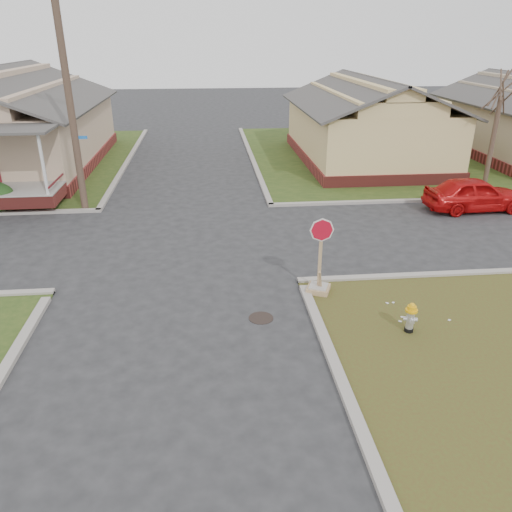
{
  "coord_description": "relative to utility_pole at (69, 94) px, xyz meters",
  "views": [
    {
      "loc": [
        0.98,
        -11.58,
        6.74
      ],
      "look_at": [
        2.22,
        1.0,
        1.1
      ],
      "focal_mm": 35.0,
      "sensor_mm": 36.0,
      "label": 1
    }
  ],
  "objects": [
    {
      "name": "tree_mid_right",
      "position": [
        18.2,
        1.3,
        -2.51
      ],
      "size": [
        0.22,
        0.22,
        4.2
      ],
      "primitive_type": "cylinder",
      "color": "#422F26",
      "rests_on": "verge_far_right"
    },
    {
      "name": "red_sedan",
      "position": [
        16.13,
        -1.62,
        -3.96
      ],
      "size": [
        4.13,
        1.75,
        1.39
      ],
      "primitive_type": "imported",
      "rotation": [
        0.0,
        0.0,
        1.6
      ],
      "color": "red",
      "rests_on": "ground"
    },
    {
      "name": "manhole",
      "position": [
        6.4,
        -9.4,
        -4.66
      ],
      "size": [
        0.64,
        0.64,
        0.01
      ],
      "primitive_type": "cylinder",
      "color": "black",
      "rests_on": "ground"
    },
    {
      "name": "side_house_yellow",
      "position": [
        14.2,
        7.6,
        -2.47
      ],
      "size": [
        7.6,
        11.6,
        4.7
      ],
      "color": "maroon",
      "rests_on": "ground"
    },
    {
      "name": "ground",
      "position": [
        4.2,
        -8.9,
        -4.66
      ],
      "size": [
        120.0,
        120.0,
        0.0
      ],
      "primitive_type": "plane",
      "color": "#252628",
      "rests_on": "ground"
    },
    {
      "name": "stop_sign",
      "position": [
        8.17,
        -8.18,
        -4.14
      ],
      "size": [
        0.63,
        0.61,
        2.21
      ],
      "rotation": [
        0.0,
        0.0,
        -0.4
      ],
      "color": "tan",
      "rests_on": "ground"
    },
    {
      "name": "curbs",
      "position": [
        4.2,
        -3.9,
        -4.66
      ],
      "size": [
        80.0,
        40.0,
        0.12
      ],
      "primitive_type": null,
      "color": "#9A938B",
      "rests_on": "ground"
    },
    {
      "name": "fire_hydrant",
      "position": [
        9.94,
        -10.45,
        -4.18
      ],
      "size": [
        0.3,
        0.3,
        0.79
      ],
      "rotation": [
        0.0,
        0.0,
        -0.31
      ],
      "color": "black",
      "rests_on": "ground"
    },
    {
      "name": "utility_pole",
      "position": [
        0.0,
        0.0,
        0.0
      ],
      "size": [
        1.8,
        0.28,
        9.0
      ],
      "color": "#422F26",
      "rests_on": "ground"
    }
  ]
}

